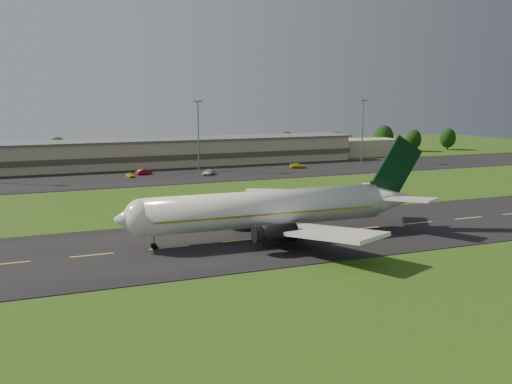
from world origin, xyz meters
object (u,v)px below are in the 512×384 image
object	(u,v)px
terminal	(189,152)
service_vehicle_c	(208,172)
service_vehicle_d	(298,166)
light_mast_centre	(198,127)
airliner	(271,209)
service_vehicle_a	(130,175)
light_mast_east	(363,123)
service_vehicle_b	(144,172)

from	to	relation	value
terminal	service_vehicle_c	bearing A→B (deg)	-92.95
terminal	service_vehicle_d	distance (m)	35.66
light_mast_centre	service_vehicle_d	size ratio (longest dim) A/B	4.19
airliner	service_vehicle_a	distance (m)	74.34
airliner	service_vehicle_c	bearing A→B (deg)	82.28
light_mast_east	service_vehicle_c	bearing A→B (deg)	-170.32
light_mast_centre	service_vehicle_c	world-z (taller)	light_mast_centre
airliner	light_mast_centre	distance (m)	81.15
light_mast_centre	service_vehicle_c	bearing A→B (deg)	-89.49
light_mast_centre	service_vehicle_a	bearing A→B (deg)	-162.82
service_vehicle_b	service_vehicle_c	xyz separation A→B (m)	(16.54, -7.09, -0.02)
terminal	airliner	bearing A→B (deg)	-97.25
service_vehicle_a	service_vehicle_d	xyz separation A→B (m)	(50.23, 0.68, 0.10)
light_mast_centre	service_vehicle_c	xyz separation A→B (m)	(0.08, -9.36, -11.92)
terminal	service_vehicle_c	size ratio (longest dim) A/B	27.92
service_vehicle_d	service_vehicle_a	bearing A→B (deg)	108.19
service_vehicle_b	service_vehicle_d	bearing A→B (deg)	-118.34
service_vehicle_a	service_vehicle_c	world-z (taller)	service_vehicle_c
light_mast_centre	service_vehicle_d	xyz separation A→B (m)	(29.31, -5.79, -11.93)
terminal	light_mast_east	size ratio (longest dim) A/B	7.13
terminal	light_mast_east	world-z (taller)	light_mast_east
light_mast_centre	light_mast_east	world-z (taller)	same
service_vehicle_c	service_vehicle_b	bearing A→B (deg)	-168.93
airliner	light_mast_east	xyz separation A→B (m)	(65.83, 80.02, 8.08)
service_vehicle_b	service_vehicle_d	xyz separation A→B (m)	(45.77, -3.52, -0.04)
light_mast_east	service_vehicle_a	xyz separation A→B (m)	(-75.92, -6.47, -12.03)
light_mast_centre	service_vehicle_b	world-z (taller)	light_mast_centre
airliner	light_mast_centre	world-z (taller)	light_mast_centre
service_vehicle_a	service_vehicle_b	xyz separation A→B (m)	(4.47, 4.20, 0.14)
service_vehicle_b	light_mast_centre	bearing A→B (deg)	-106.09
service_vehicle_c	service_vehicle_d	distance (m)	29.44
service_vehicle_b	service_vehicle_d	distance (m)	45.90
service_vehicle_c	service_vehicle_d	xyz separation A→B (m)	(29.23, 3.57, -0.02)
airliner	service_vehicle_d	world-z (taller)	airliner
light_mast_east	service_vehicle_c	distance (m)	56.97
light_mast_centre	service_vehicle_c	distance (m)	15.16
airliner	terminal	world-z (taller)	airliner
light_mast_east	airliner	bearing A→B (deg)	-129.44
light_mast_east	service_vehicle_b	world-z (taller)	light_mast_east
light_mast_east	service_vehicle_d	size ratio (longest dim) A/B	4.19
terminal	service_vehicle_a	world-z (taller)	terminal
terminal	service_vehicle_a	bearing A→B (deg)	-134.59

